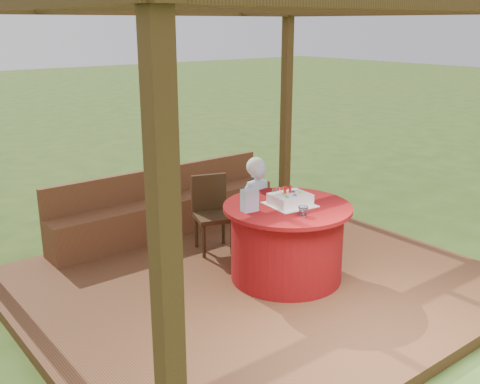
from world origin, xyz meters
The scene contains 10 objects.
ground centered at (0.00, 0.00, 0.00)m, with size 60.00×60.00×0.00m, color #33501A.
deck centered at (0.00, 0.00, 0.06)m, with size 4.50×4.00×0.12m, color brown.
pergola centered at (0.00, 0.00, 2.41)m, with size 4.50×4.00×2.72m.
bench centered at (0.00, 1.72, 0.38)m, with size 3.00×0.42×0.80m.
table centered at (0.29, -0.15, 0.52)m, with size 1.29×1.29×0.78m.
chair centered at (0.15, 0.96, 0.59)m, with size 0.52×0.52×0.86m.
elderly_woman centered at (0.43, 0.52, 0.70)m, with size 0.43×0.31×1.13m.
birthday_cake centered at (0.32, -0.15, 0.96)m, with size 0.47×0.47×0.19m.
gift_bag centered at (-0.12, -0.05, 1.01)m, with size 0.15×0.10×0.22m, color #E393C4.
drinking_glass centered at (0.19, -0.46, 0.95)m, with size 0.10×0.10×0.09m, color white.
Camera 1 is at (-3.37, -4.01, 2.65)m, focal length 42.00 mm.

